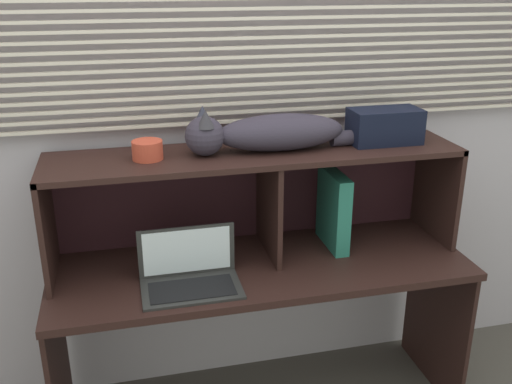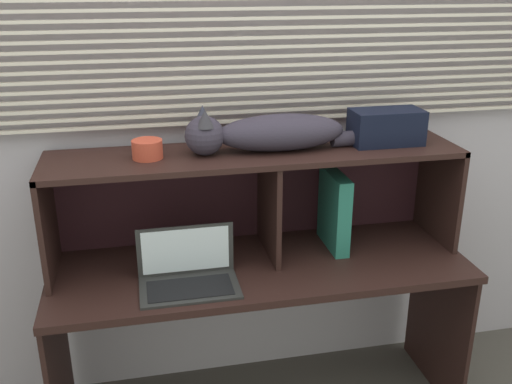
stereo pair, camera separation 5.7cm
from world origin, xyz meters
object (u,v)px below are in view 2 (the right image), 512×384
binder_upright (334,210)px  small_basket (147,149)px  storage_box (386,127)px  cat (269,133)px  book_stack (192,255)px  laptop (188,274)px

binder_upright → small_basket: (-0.73, 0.00, 0.31)m
binder_upright → small_basket: bearing=180.0°
small_basket → storage_box: 0.93m
cat → binder_upright: cat is taller
storage_box → cat: bearing=180.0°
small_basket → cat: bearing=0.0°
cat → binder_upright: (0.28, 0.00, -0.34)m
book_stack → small_basket: 0.47m
book_stack → small_basket: small_basket is taller
small_basket → laptop: bearing=-60.4°
laptop → binder_upright: 0.66m
laptop → binder_upright: bearing=17.6°
laptop → storage_box: 0.96m
storage_box → binder_upright: bearing=180.0°
cat → laptop: size_ratio=2.36×
cat → binder_upright: size_ratio=2.65×
cat → small_basket: size_ratio=7.53×
laptop → small_basket: size_ratio=3.19×
laptop → book_stack: size_ratio=1.50×
binder_upright → book_stack: size_ratio=1.34×
laptop → book_stack: 0.20m
binder_upright → book_stack: (-0.59, -0.00, -0.14)m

